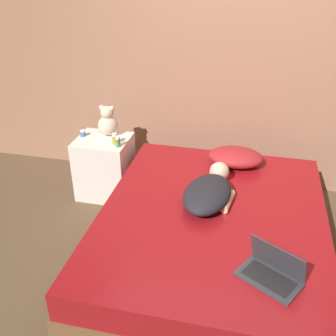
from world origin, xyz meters
TOP-DOWN VIEW (x-y plane):
  - ground_plane at (0.00, 0.00)m, footprint 12.00×12.00m
  - wall_back at (0.00, 1.30)m, footprint 8.00×0.06m
  - bed at (0.00, 0.00)m, footprint 1.66×2.04m
  - nightstand at (-1.14, 0.73)m, footprint 0.49×0.44m
  - pillow at (0.10, 0.76)m, footprint 0.48×0.34m
  - person_lying at (-0.05, 0.16)m, footprint 0.42×0.73m
  - laptop at (0.42, -0.57)m, footprint 0.41×0.36m
  - teddy_bear at (-1.11, 0.84)m, footprint 0.19×0.19m
  - bottle_orange at (-0.99, 0.67)m, footprint 0.05×0.05m
  - bottle_green at (-0.94, 0.62)m, footprint 0.04×0.04m
  - bottle_blue at (-1.34, 0.76)m, footprint 0.05×0.05m

SIDE VIEW (x-z plane):
  - ground_plane at x=0.00m, z-range 0.00..0.00m
  - bed at x=0.00m, z-range 0.00..0.46m
  - nightstand at x=-1.14m, z-range 0.00..0.59m
  - laptop at x=0.42m, z-range 0.40..0.62m
  - pillow at x=0.10m, z-range 0.46..0.61m
  - person_lying at x=-0.05m, z-range 0.45..0.62m
  - bottle_blue at x=-1.34m, z-range 0.59..0.65m
  - bottle_green at x=-0.94m, z-range 0.59..0.69m
  - bottle_orange at x=-0.99m, z-range 0.59..0.69m
  - teddy_bear at x=-1.11m, z-range 0.57..0.87m
  - wall_back at x=0.00m, z-range 0.00..2.60m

